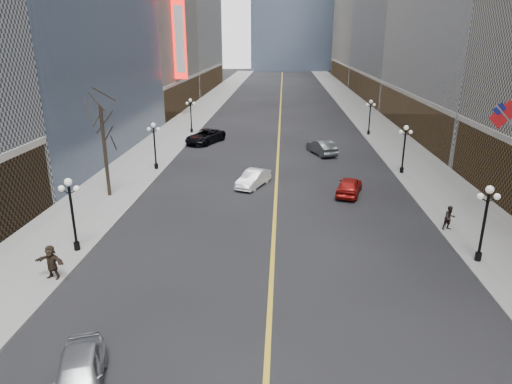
# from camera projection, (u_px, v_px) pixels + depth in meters

# --- Properties ---
(sidewalk_east) EXTENTS (6.00, 230.00, 0.15)m
(sidewalk_east) POSITION_uv_depth(u_px,v_px,m) (379.00, 129.00, 63.93)
(sidewalk_east) COLOR gray
(sidewalk_east) RESTS_ON ground
(sidewalk_west) EXTENTS (6.00, 230.00, 0.15)m
(sidewalk_west) POSITION_uv_depth(u_px,v_px,m) (182.00, 127.00, 65.48)
(sidewalk_west) COLOR gray
(sidewalk_west) RESTS_ON ground
(lane_line) EXTENTS (0.25, 200.00, 0.02)m
(lane_line) POSITION_uv_depth(u_px,v_px,m) (280.00, 117.00, 74.18)
(lane_line) COLOR gold
(lane_line) RESTS_ON ground
(streetlamp_east_1) EXTENTS (1.26, 0.44, 4.52)m
(streetlamp_east_1) POSITION_uv_depth(u_px,v_px,m) (485.00, 216.00, 25.33)
(streetlamp_east_1) COLOR black
(streetlamp_east_1) RESTS_ON sidewalk_east
(streetlamp_east_2) EXTENTS (1.26, 0.44, 4.52)m
(streetlamp_east_2) POSITION_uv_depth(u_px,v_px,m) (404.00, 144.00, 42.35)
(streetlamp_east_2) COLOR black
(streetlamp_east_2) RESTS_ON sidewalk_east
(streetlamp_east_3) EXTENTS (1.26, 0.44, 4.52)m
(streetlamp_east_3) POSITION_uv_depth(u_px,v_px,m) (370.00, 114.00, 59.36)
(streetlamp_east_3) COLOR black
(streetlamp_east_3) RESTS_ON sidewalk_east
(streetlamp_west_1) EXTENTS (1.26, 0.44, 4.52)m
(streetlamp_west_1) POSITION_uv_depth(u_px,v_px,m) (72.00, 207.00, 26.64)
(streetlamp_west_1) COLOR black
(streetlamp_west_1) RESTS_ON sidewalk_west
(streetlamp_west_2) EXTENTS (1.26, 0.44, 4.52)m
(streetlamp_west_2) POSITION_uv_depth(u_px,v_px,m) (154.00, 141.00, 43.65)
(streetlamp_west_2) COLOR black
(streetlamp_west_2) RESTS_ON sidewalk_west
(streetlamp_west_3) EXTENTS (1.26, 0.44, 4.52)m
(streetlamp_west_3) POSITION_uv_depth(u_px,v_px,m) (191.00, 112.00, 60.67)
(streetlamp_west_3) COLOR black
(streetlamp_west_3) RESTS_ON sidewalk_west
(flag_5) EXTENTS (2.87, 0.12, 2.87)m
(flag_5) POSITION_uv_depth(u_px,v_px,m) (506.00, 117.00, 30.34)
(flag_5) COLOR #B2B2B7
(flag_5) RESTS_ON ground
(theatre_marquee) EXTENTS (2.00, 0.55, 12.00)m
(theatre_marquee) POSITION_uv_depth(u_px,v_px,m) (180.00, 39.00, 71.20)
(theatre_marquee) COLOR red
(theatre_marquee) RESTS_ON ground
(tree_west_far) EXTENTS (3.60, 3.60, 7.92)m
(tree_west_far) POSITION_uv_depth(u_px,v_px,m) (102.00, 120.00, 35.11)
(tree_west_far) COLOR #2D231C
(tree_west_far) RESTS_ON sidewalk_west
(car_nb_near) EXTENTS (2.96, 4.61, 1.46)m
(car_nb_near) POSITION_uv_depth(u_px,v_px,m) (79.00, 375.00, 16.50)
(car_nb_near) COLOR #A7A9AE
(car_nb_near) RESTS_ON ground
(car_nb_mid) EXTENTS (3.03, 4.59, 1.43)m
(car_nb_mid) POSITION_uv_depth(u_px,v_px,m) (253.00, 179.00, 39.48)
(car_nb_mid) COLOR white
(car_nb_mid) RESTS_ON ground
(car_nb_far) EXTENTS (4.88, 6.60, 1.67)m
(car_nb_far) POSITION_uv_depth(u_px,v_px,m) (205.00, 136.00, 55.73)
(car_nb_far) COLOR black
(car_nb_far) RESTS_ON ground
(car_sb_mid) EXTENTS (2.91, 4.74, 1.51)m
(car_sb_mid) POSITION_uv_depth(u_px,v_px,m) (349.00, 186.00, 37.40)
(car_sb_mid) COLOR #9C1411
(car_sb_mid) RESTS_ON ground
(car_sb_far) EXTENTS (3.33, 5.18, 1.61)m
(car_sb_far) POSITION_uv_depth(u_px,v_px,m) (322.00, 147.00, 50.37)
(car_sb_far) COLOR #44484A
(car_sb_far) RESTS_ON ground
(ped_east_walk) EXTENTS (0.90, 0.66, 1.66)m
(ped_east_walk) POSITION_uv_depth(u_px,v_px,m) (450.00, 218.00, 30.15)
(ped_east_walk) COLOR black
(ped_east_walk) RESTS_ON sidewalk_east
(ped_west_far) EXTENTS (1.81, 0.86, 1.88)m
(ped_west_far) POSITION_uv_depth(u_px,v_px,m) (51.00, 262.00, 24.01)
(ped_west_far) COLOR #2E2219
(ped_west_far) RESTS_ON sidewalk_west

